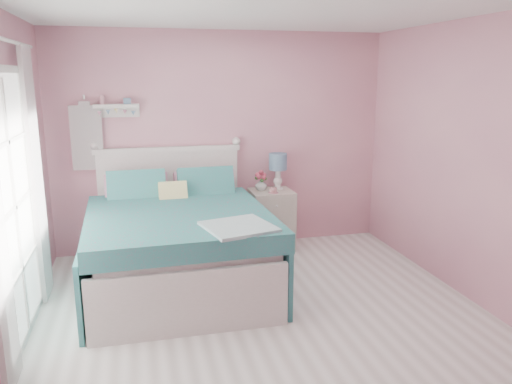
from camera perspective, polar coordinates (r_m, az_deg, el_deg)
name	(u,v)px	position (r m, az deg, el deg)	size (l,w,h in m)	color
floor	(271,329)	(4.35, 1.68, -15.43)	(4.50, 4.50, 0.00)	beige
room_shell	(272,142)	(3.85, 1.84, 5.75)	(4.50, 4.50, 4.50)	#BD788F
bed	(178,244)	(5.12, -8.90, -5.93)	(1.77, 2.21, 1.27)	silver
nightstand	(271,219)	(6.12, 1.76, -3.13)	(0.50, 0.49, 0.72)	beige
table_lamp	(278,164)	(6.07, 2.52, 3.18)	(0.22, 0.22, 0.44)	white
vase	(261,185)	(6.02, 0.58, 0.86)	(0.14, 0.14, 0.15)	silver
teacup	(273,190)	(5.90, 1.99, 0.20)	(0.09, 0.09, 0.07)	#CD898E
roses	(261,175)	(5.99, 0.57, 1.91)	(0.14, 0.11, 0.12)	#BF4159
wall_shelf	(116,107)	(5.88, -15.68, 9.31)	(0.50, 0.15, 0.25)	silver
hanging_dress	(87,138)	(5.92, -18.78, 5.87)	(0.34, 0.03, 0.72)	white
french_door	(13,208)	(4.31, -25.98, -1.70)	(0.04, 1.32, 2.16)	silver
curtain_far	(36,176)	(4.99, -23.80, 1.63)	(0.04, 0.40, 2.32)	white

